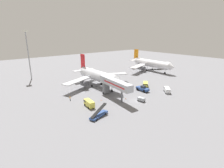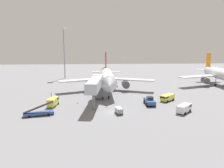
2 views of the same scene
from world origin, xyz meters
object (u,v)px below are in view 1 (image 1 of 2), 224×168
service_van_mid_center (89,103)px  ground_crew_worker_foreground (70,98)px  safety_cone_alpha (126,99)px  belt_loader_truck (99,114)px  airplane_at_gate (97,76)px  jet_bridge (114,84)px  service_van_outer_left (145,84)px  pushback_tug (143,89)px  airplane_background (151,63)px  service_van_rear_left (167,90)px  safety_cone_bravo (101,100)px  apron_light_mast (27,46)px  baggage_cart_mid_right (141,99)px

service_van_mid_center → ground_crew_worker_foreground: (-2.55, 9.50, -0.40)m
ground_crew_worker_foreground → safety_cone_alpha: 21.53m
service_van_mid_center → belt_loader_truck: bearing=-101.8°
airplane_at_gate → service_van_mid_center: (-16.16, -18.23, -3.89)m
jet_bridge → service_van_outer_left: 22.51m
jet_bridge → belt_loader_truck: bearing=-145.6°
belt_loader_truck → pushback_tug: bearing=15.0°
airplane_at_gate → safety_cone_alpha: airplane_at_gate is taller
airplane_background → safety_cone_alpha: bearing=-150.7°
service_van_outer_left → service_van_rear_left: 11.67m
safety_cone_bravo → ground_crew_worker_foreground: bearing=140.0°
airplane_background → apron_light_mast: size_ratio=1.45×
belt_loader_truck → apron_light_mast: apron_light_mast is taller
service_van_outer_left → airplane_at_gate: bearing=139.8°
pushback_tug → safety_cone_bravo: size_ratio=12.26×
service_van_mid_center → jet_bridge: bearing=4.9°
ground_crew_worker_foreground → safety_cone_bravo: size_ratio=3.47×
jet_bridge → pushback_tug: (15.45, -1.68, -4.76)m
service_van_outer_left → airplane_background: airplane_background is taller
service_van_mid_center → apron_light_mast: (-4.59, 53.43, 16.92)m
jet_bridge → belt_loader_truck: jet_bridge is taller
safety_cone_alpha → jet_bridge: bearing=123.5°
belt_loader_truck → safety_cone_bravo: bearing=50.9°
service_van_mid_center → airplane_background: (64.84, 24.86, 3.73)m
ground_crew_worker_foreground → belt_loader_truck: bearing=-87.6°
airplane_at_gate → service_van_mid_center: bearing=-131.5°
jet_bridge → service_van_mid_center: jet_bridge is taller
belt_loader_truck → service_van_outer_left: size_ratio=1.37×
jet_bridge → service_van_outer_left: jet_bridge is taller
jet_bridge → safety_cone_alpha: 7.52m
pushback_tug → belt_loader_truck: bearing=-165.0°
service_van_outer_left → service_van_mid_center: service_van_mid_center is taller
service_van_rear_left → apron_light_mast: 75.25m
ground_crew_worker_foreground → jet_bridge: bearing=-30.0°
service_van_outer_left → ground_crew_worker_foreground: bearing=170.1°
belt_loader_truck → safety_cone_bravo: size_ratio=14.59×
jet_bridge → safety_cone_alpha: jet_bridge is taller
belt_loader_truck → service_van_mid_center: belt_loader_truck is taller
airplane_at_gate → ground_crew_worker_foreground: 21.08m
service_van_mid_center → safety_cone_alpha: size_ratio=9.83×
service_van_mid_center → safety_cone_bravo: size_ratio=10.57×
service_van_outer_left → airplane_background: bearing=35.2°
service_van_outer_left → safety_cone_alpha: bearing=-161.9°
belt_loader_truck → safety_cone_alpha: 17.52m
ground_crew_worker_foreground → safety_cone_bravo: bearing=-40.0°
belt_loader_truck → service_van_rear_left: belt_loader_truck is taller
service_van_rear_left → safety_cone_bravo: (-27.99, 10.33, -0.95)m
belt_loader_truck → baggage_cart_mid_right: size_ratio=2.51×
service_van_mid_center → service_van_rear_left: bearing=-13.8°
service_van_rear_left → jet_bridge: bearing=157.0°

